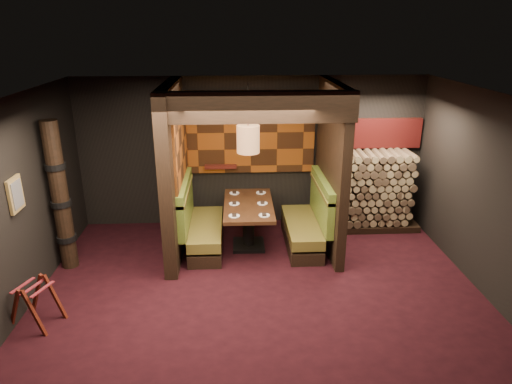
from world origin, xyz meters
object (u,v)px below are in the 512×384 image
at_px(luggage_rack, 35,301).
at_px(totem_column, 60,198).
at_px(booth_bench_left, 200,226).
at_px(booth_bench_right, 308,224).
at_px(pendant_lamp, 248,139).
at_px(firewood_stack, 373,191).
at_px(dining_table, 249,217).

height_order(luggage_rack, totem_column, totem_column).
relative_size(booth_bench_left, booth_bench_right, 1.00).
relative_size(luggage_rack, totem_column, 0.30).
xyz_separation_m(booth_bench_left, pendant_lamp, (0.85, -0.07, 1.56)).
distance_m(booth_bench_left, firewood_stack, 3.34).
distance_m(booth_bench_left, totem_column, 2.30).
bearing_deg(firewood_stack, totem_column, -166.81).
distance_m(booth_bench_right, firewood_stack, 1.56).
bearing_deg(booth_bench_right, dining_table, -178.82).
bearing_deg(dining_table, luggage_rack, -144.22).
bearing_deg(booth_bench_right, pendant_lamp, -176.08).
relative_size(booth_bench_right, luggage_rack, 2.23).
bearing_deg(booth_bench_left, dining_table, -1.46).
height_order(booth_bench_right, dining_table, booth_bench_right).
bearing_deg(luggage_rack, booth_bench_right, 28.07).
distance_m(luggage_rack, totem_column, 1.76).
bearing_deg(booth_bench_left, luggage_rack, -133.99).
xyz_separation_m(luggage_rack, totem_column, (-0.08, 1.53, 0.86)).
distance_m(dining_table, pendant_lamp, 1.39).
height_order(booth_bench_left, totem_column, totem_column).
xyz_separation_m(booth_bench_right, pendant_lamp, (-1.04, -0.07, 1.56)).
relative_size(booth_bench_left, totem_column, 0.67).
relative_size(dining_table, totem_column, 0.65).
xyz_separation_m(pendant_lamp, firewood_stack, (2.40, 0.77, -1.21)).
height_order(booth_bench_left, dining_table, booth_bench_left).
xyz_separation_m(booth_bench_left, totem_column, (-2.09, -0.55, 0.79)).
xyz_separation_m(dining_table, luggage_rack, (-2.86, -2.06, -0.25)).
xyz_separation_m(booth_bench_left, luggage_rack, (-2.01, -2.08, -0.07)).
distance_m(booth_bench_right, dining_table, 1.06).
bearing_deg(pendant_lamp, firewood_stack, 17.84).
bearing_deg(totem_column, firewood_stack, 13.19).
relative_size(booth_bench_right, totem_column, 0.67).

